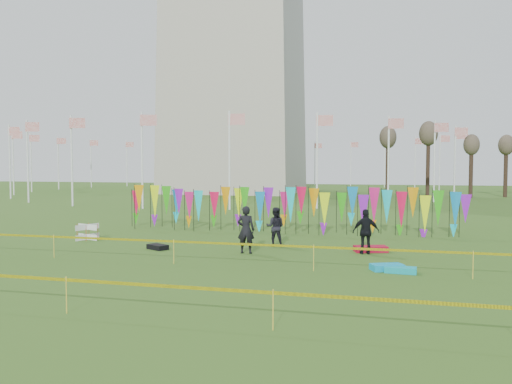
% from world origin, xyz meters
% --- Properties ---
extents(ground, '(160.00, 160.00, 0.00)m').
position_xyz_m(ground, '(0.00, 0.00, 0.00)').
color(ground, '#315718').
rests_on(ground, ground).
extents(flagpole_ring, '(57.40, 56.16, 8.00)m').
position_xyz_m(flagpole_ring, '(-14.00, 48.00, 4.00)').
color(flagpole_ring, white).
rests_on(flagpole_ring, ground).
extents(banner_row, '(18.64, 0.64, 2.33)m').
position_xyz_m(banner_row, '(0.28, 8.34, 1.45)').
color(banner_row, black).
rests_on(banner_row, ground).
extents(caution_tape_near, '(26.00, 0.02, 0.90)m').
position_xyz_m(caution_tape_near, '(-0.22, -1.03, 0.78)').
color(caution_tape_near, '#F9EE05').
rests_on(caution_tape_near, ground).
extents(caution_tape_far, '(26.00, 0.02, 0.90)m').
position_xyz_m(caution_tape_far, '(-0.22, -7.33, 0.78)').
color(caution_tape_far, '#F9EE05').
rests_on(caution_tape_far, ground).
extents(box_kite, '(0.69, 0.69, 0.77)m').
position_xyz_m(box_kite, '(-8.52, 3.43, 0.39)').
color(box_kite, red).
rests_on(box_kite, ground).
extents(person_left, '(0.74, 0.56, 1.94)m').
position_xyz_m(person_left, '(-0.16, 1.71, 0.97)').
color(person_left, black).
rests_on(person_left, ground).
extents(person_mid, '(0.87, 0.57, 1.73)m').
position_xyz_m(person_mid, '(0.63, 3.76, 0.87)').
color(person_mid, black).
rests_on(person_mid, ground).
extents(person_right, '(1.16, 0.81, 1.82)m').
position_xyz_m(person_right, '(4.58, 2.72, 0.91)').
color(person_right, black).
rests_on(person_right, ground).
extents(kite_bag_turquoise, '(1.20, 0.92, 0.22)m').
position_xyz_m(kite_bag_turquoise, '(5.37, -0.32, 0.11)').
color(kite_bag_turquoise, '#0D9FD1').
rests_on(kite_bag_turquoise, ground).
extents(kite_bag_red, '(1.45, 0.98, 0.24)m').
position_xyz_m(kite_bag_red, '(4.76, 3.30, 0.12)').
color(kite_bag_red, '#AE0B27').
rests_on(kite_bag_red, ground).
extents(kite_bag_black, '(1.04, 0.88, 0.21)m').
position_xyz_m(kite_bag_black, '(-4.07, 1.74, 0.10)').
color(kite_bag_black, black).
rests_on(kite_bag_black, ground).
extents(kite_bag_teal, '(1.07, 0.58, 0.20)m').
position_xyz_m(kite_bag_teal, '(5.80, -0.62, 0.10)').
color(kite_bag_teal, '#0DA8BA').
rests_on(kite_bag_teal, ground).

